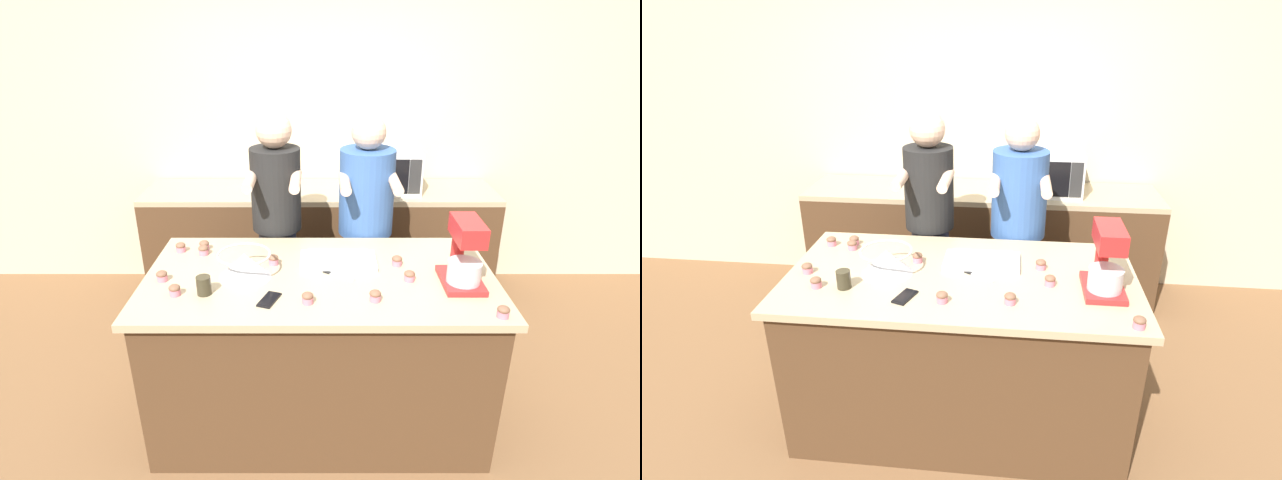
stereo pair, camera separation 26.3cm
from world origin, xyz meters
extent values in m
plane|color=brown|center=(0.00, 0.00, 0.00)|extent=(16.00, 16.00, 0.00)
cube|color=beige|center=(0.00, 1.82, 1.35)|extent=(10.00, 0.06, 2.70)
cube|color=#4C331E|center=(0.00, 0.00, 0.45)|extent=(1.79, 0.92, 0.90)
cube|color=tan|center=(0.00, 0.00, 0.92)|extent=(1.86, 0.98, 0.04)
cube|color=#4C331E|center=(0.00, 1.47, 0.45)|extent=(2.80, 0.60, 0.89)
cube|color=tan|center=(0.00, 1.47, 0.91)|extent=(2.80, 0.60, 0.04)
cylinder|color=#33384C|center=(-0.28, 0.67, 0.47)|extent=(0.25, 0.25, 0.93)
cylinder|color=black|center=(-0.28, 0.67, 1.20)|extent=(0.32, 0.32, 0.53)
sphere|color=#DBB293|center=(-0.28, 0.67, 1.57)|extent=(0.22, 0.22, 0.22)
cylinder|color=#DBB293|center=(-0.42, 0.50, 1.31)|extent=(0.06, 0.34, 0.06)
cylinder|color=#DBB293|center=(-0.15, 0.50, 1.31)|extent=(0.06, 0.34, 0.06)
cylinder|color=#232328|center=(0.30, 0.67, 0.45)|extent=(0.27, 0.27, 0.90)
cylinder|color=#335693|center=(0.30, 0.67, 1.18)|extent=(0.35, 0.35, 0.55)
sphere|color=#DBB293|center=(0.30, 0.67, 1.56)|extent=(0.21, 0.21, 0.21)
cylinder|color=#DBB293|center=(0.15, 0.50, 1.29)|extent=(0.06, 0.34, 0.06)
cylinder|color=#DBB293|center=(0.45, 0.50, 1.29)|extent=(0.06, 0.34, 0.06)
cube|color=red|center=(0.73, -0.09, 0.95)|extent=(0.20, 0.30, 0.03)
cylinder|color=red|center=(0.73, 0.02, 1.08)|extent=(0.07, 0.07, 0.22)
cube|color=red|center=(0.73, -0.11, 1.24)|extent=(0.13, 0.26, 0.10)
cylinder|color=#BCBCC1|center=(0.73, -0.13, 1.02)|extent=(0.17, 0.17, 0.11)
cone|color=#BCBCC1|center=(-0.40, -0.02, 1.01)|extent=(0.28, 0.28, 0.13)
torus|color=#BCBCC1|center=(-0.40, -0.02, 1.07)|extent=(0.28, 0.28, 0.01)
cube|color=silver|center=(0.10, 0.14, 0.95)|extent=(0.42, 0.24, 0.02)
cube|color=white|center=(0.10, 0.14, 0.97)|extent=(0.35, 0.19, 0.02)
cube|color=silver|center=(0.56, 1.47, 1.10)|extent=(0.45, 0.39, 0.33)
cube|color=black|center=(0.52, 1.27, 1.10)|extent=(0.30, 0.01, 0.27)
cube|color=#2D2D2D|center=(0.72, 1.27, 1.10)|extent=(0.09, 0.01, 0.27)
cube|color=black|center=(-0.25, -0.27, 0.94)|extent=(0.11, 0.16, 0.01)
cube|color=black|center=(-0.25, -0.27, 0.95)|extent=(0.10, 0.14, 0.00)
cylinder|color=#332D1E|center=(-0.57, -0.21, 0.99)|extent=(0.07, 0.07, 0.10)
cube|color=#BCBCC1|center=(0.12, -0.03, 0.94)|extent=(0.13, 0.09, 0.01)
cube|color=black|center=(0.02, 0.03, 0.94)|extent=(0.08, 0.06, 0.01)
cylinder|color=#D17084|center=(0.27, -0.27, 0.95)|extent=(0.05, 0.05, 0.03)
ellipsoid|color=brown|center=(0.27, -0.27, 0.98)|extent=(0.06, 0.06, 0.03)
cylinder|color=#D17084|center=(-0.72, -0.22, 0.95)|extent=(0.05, 0.05, 0.03)
ellipsoid|color=brown|center=(-0.72, -0.22, 0.98)|extent=(0.06, 0.06, 0.03)
cylinder|color=#D17084|center=(-0.82, -0.07, 0.95)|extent=(0.05, 0.05, 0.03)
ellipsoid|color=brown|center=(-0.82, -0.07, 0.98)|extent=(0.06, 0.06, 0.03)
cylinder|color=#D17084|center=(0.84, -0.42, 0.95)|extent=(0.05, 0.05, 0.03)
ellipsoid|color=brown|center=(0.84, -0.42, 0.98)|extent=(0.06, 0.06, 0.03)
cylinder|color=#D17084|center=(-0.26, 0.12, 0.95)|extent=(0.05, 0.05, 0.03)
ellipsoid|color=brown|center=(-0.26, 0.12, 0.98)|extent=(0.06, 0.06, 0.03)
cylinder|color=#D17084|center=(-0.81, 0.29, 0.95)|extent=(0.05, 0.05, 0.03)
ellipsoid|color=brown|center=(-0.81, 0.29, 0.98)|extent=(0.06, 0.06, 0.03)
cylinder|color=#D17084|center=(0.46, -0.07, 0.95)|extent=(0.05, 0.05, 0.03)
ellipsoid|color=brown|center=(0.46, -0.07, 0.98)|extent=(0.06, 0.06, 0.03)
cylinder|color=#D17084|center=(-0.68, 0.31, 0.95)|extent=(0.05, 0.05, 0.03)
ellipsoid|color=brown|center=(-0.68, 0.31, 0.98)|extent=(0.06, 0.06, 0.03)
cylinder|color=#D17084|center=(-0.67, 0.25, 0.95)|extent=(0.05, 0.05, 0.03)
ellipsoid|color=brown|center=(-0.67, 0.25, 0.98)|extent=(0.06, 0.06, 0.03)
cylinder|color=#D17084|center=(0.42, 0.11, 0.95)|extent=(0.05, 0.05, 0.03)
ellipsoid|color=brown|center=(0.42, 0.11, 0.98)|extent=(0.06, 0.06, 0.03)
cylinder|color=#D17084|center=(-0.06, -0.30, 0.95)|extent=(0.05, 0.05, 0.03)
ellipsoid|color=brown|center=(-0.06, -0.30, 0.98)|extent=(0.06, 0.06, 0.03)
camera|label=1|loc=(0.00, -2.36, 2.18)|focal=28.00mm
camera|label=2|loc=(0.26, -2.35, 2.18)|focal=28.00mm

